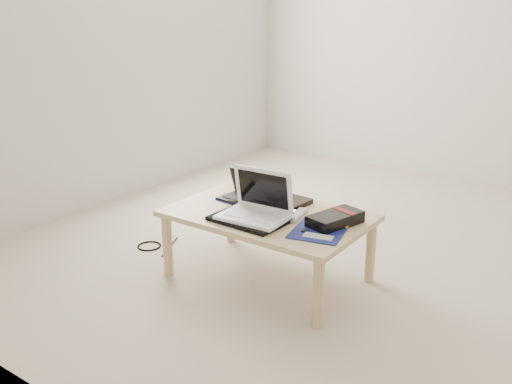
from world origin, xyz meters
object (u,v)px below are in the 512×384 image
Objects in this scene: gpu_box at (335,219)px; netbook at (243,194)px; coffee_table at (268,221)px; white_laptop at (257,207)px.

netbook is at bearing 176.18° from gpu_box.
netbook is 0.64m from gpu_box.
coffee_table is 4.12× the size of netbook.
netbook reaches higher than gpu_box.
coffee_table is 0.17m from white_laptop.
gpu_box is at bearing -3.82° from netbook.
gpu_box is (0.64, -0.04, -0.01)m from netbook.
white_laptop reaches higher than netbook.
coffee_table is at bearing -172.11° from gpu_box.
white_laptop is (0.01, -0.12, 0.12)m from coffee_table.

